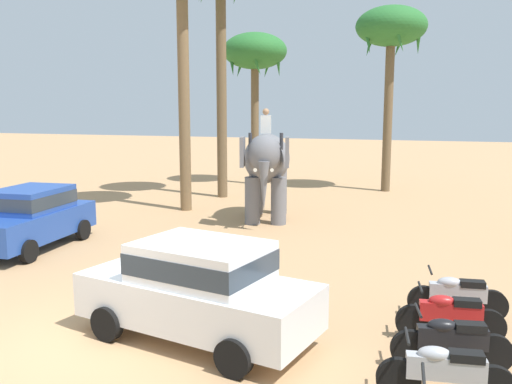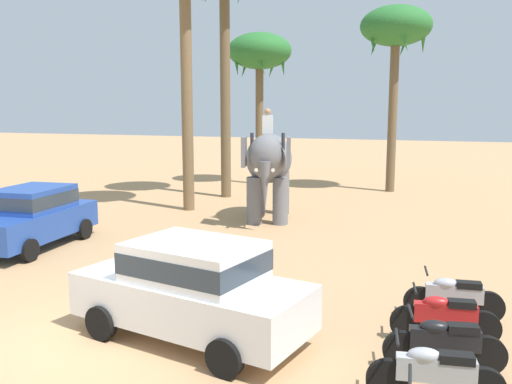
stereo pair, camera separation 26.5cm
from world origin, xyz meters
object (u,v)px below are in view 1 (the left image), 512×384
Objects in this scene: elephant_with_mahout at (267,164)px; motorcycle_far_in_row at (450,315)px; palm_tree_far_back at (391,32)px; motorcycle_end_of_row at (457,295)px; motorcycle_mid_row at (445,372)px; palm_tree_behind_elephant at (255,55)px; car_sedan_foreground at (199,287)px; motorcycle_fourth_in_row at (452,341)px; car_parked_far_side at (31,216)px.

elephant_with_mahout is 2.23× the size of motorcycle_far_in_row.
elephant_with_mahout is 10.28m from palm_tree_far_back.
motorcycle_end_of_row is 17.33m from palm_tree_far_back.
motorcycle_far_in_row is (0.12, 2.13, 0.00)m from motorcycle_mid_row.
palm_tree_behind_elephant is 6.68m from palm_tree_far_back.
palm_tree_far_back is (-2.47, 16.79, 6.82)m from motorcycle_far_in_row.
motorcycle_end_of_row is 0.21× the size of palm_tree_far_back.
elephant_with_mahout is at bearing 124.14° from motorcycle_far_in_row.
car_sedan_foreground is at bearing -74.74° from palm_tree_behind_elephant.
car_sedan_foreground is 19.88m from palm_tree_behind_elephant.
palm_tree_far_back reaches higher than palm_tree_behind_elephant.
car_sedan_foreground is at bearing -151.39° from motorcycle_end_of_row.
motorcycle_mid_row is at bearing -82.90° from palm_tree_far_back.
palm_tree_far_back reaches higher than motorcycle_mid_row.
elephant_with_mahout is at bearing 121.02° from motorcycle_fourth_in_row.
palm_tree_behind_elephant is at bearing 117.86° from motorcycle_far_in_row.
motorcycle_end_of_row is (4.21, 2.30, -0.46)m from car_sedan_foreground.
palm_tree_behind_elephant is 0.90× the size of palm_tree_far_back.
car_sedan_foreground reaches higher than motorcycle_mid_row.
motorcycle_far_in_row is 1.09m from motorcycle_end_of_row.
car_sedan_foreground is 2.43× the size of motorcycle_far_in_row.
motorcycle_mid_row is 3.22m from motorcycle_end_of_row.
elephant_with_mahout is 9.80m from motorcycle_end_of_row.
motorcycle_far_in_row is at bearing 89.60° from motorcycle_fourth_in_row.
palm_tree_behind_elephant reaches higher than car_parked_far_side.
motorcycle_end_of_row is 19.53m from palm_tree_behind_elephant.
motorcycle_fourth_in_row is 0.99× the size of motorcycle_far_in_row.
motorcycle_far_in_row is at bearing 16.68° from car_sedan_foreground.
motorcycle_end_of_row is at bearing -60.18° from palm_tree_behind_elephant.
palm_tree_behind_elephant is (-9.09, 17.20, 6.02)m from motorcycle_far_in_row.
motorcycle_fourth_in_row is 2.18m from motorcycle_end_of_row.
motorcycle_mid_row is 2.13m from motorcycle_far_in_row.
motorcycle_end_of_row is at bearing 85.28° from motorcycle_mid_row.
car_parked_far_side is 12.02m from motorcycle_mid_row.
motorcycle_far_in_row is (11.01, -2.92, -0.46)m from car_parked_far_side.
motorcycle_mid_row is at bearing -93.12° from motorcycle_far_in_row.
palm_tree_behind_elephant is at bearing 110.65° from elephant_with_mahout.
palm_tree_far_back is (-2.36, 18.92, 6.82)m from motorcycle_mid_row.
elephant_with_mahout is (-1.81, 9.88, 1.06)m from car_sedan_foreground.
palm_tree_far_back is (-2.62, 15.71, 6.82)m from motorcycle_end_of_row.
palm_tree_far_back is at bearing 58.38° from car_parked_far_side.
motorcycle_far_in_row is 0.21× the size of palm_tree_far_back.
car_parked_far_side is 15.44m from palm_tree_behind_elephant.
car_parked_far_side is at bearing -131.85° from elephant_with_mahout.
palm_tree_behind_elephant is (-9.24, 16.12, 6.02)m from motorcycle_end_of_row.
palm_tree_far_back reaches higher than elephant_with_mahout.
car_parked_far_side is 2.34× the size of motorcycle_far_in_row.
car_sedan_foreground is at bearing -178.21° from motorcycle_fourth_in_row.
elephant_with_mahout is at bearing -112.69° from palm_tree_far_back.
palm_tree_far_back is at bearing 67.31° from elephant_with_mahout.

